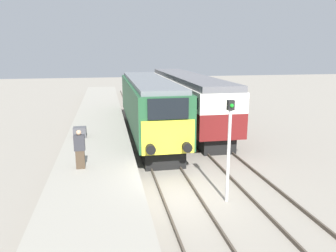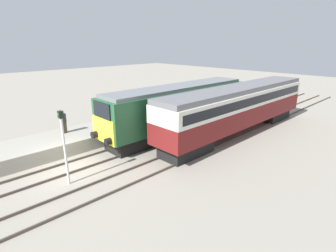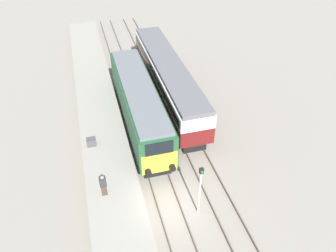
{
  "view_description": "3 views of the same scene",
  "coord_description": "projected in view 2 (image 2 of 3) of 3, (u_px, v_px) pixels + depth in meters",
  "views": [
    {
      "loc": [
        -2.71,
        -11.72,
        5.73
      ],
      "look_at": [
        0.0,
        2.6,
        2.34
      ],
      "focal_mm": 35.0,
      "sensor_mm": 36.0,
      "label": 1
    },
    {
      "loc": [
        14.16,
        -5.35,
        7.1
      ],
      "look_at": [
        1.7,
        6.6,
        1.6
      ],
      "focal_mm": 28.0,
      "sensor_mm": 36.0,
      "label": 2
    },
    {
      "loc": [
        -3.67,
        -12.87,
        17.34
      ],
      "look_at": [
        1.7,
        6.6,
        1.6
      ],
      "focal_mm": 35.0,
      "sensor_mm": 36.0,
      "label": 3
    }
  ],
  "objects": [
    {
      "name": "ground_plane",
      "position": [
        67.0,
        169.0,
        15.41
      ],
      "size": [
        120.0,
        120.0,
        0.0
      ],
      "primitive_type": "plane",
      "color": "gray"
    },
    {
      "name": "platform_left",
      "position": [
        140.0,
        123.0,
        22.82
      ],
      "size": [
        3.5,
        50.0,
        0.91
      ],
      "color": "#9E998C",
      "rests_on": "ground_plane"
    },
    {
      "name": "rails_near_track",
      "position": [
        135.0,
        146.0,
        18.69
      ],
      "size": [
        1.51,
        60.0,
        0.14
      ],
      "color": "#4C4238",
      "rests_on": "ground_plane"
    },
    {
      "name": "rails_far_track",
      "position": [
        168.0,
        161.0,
        16.35
      ],
      "size": [
        1.5,
        60.0,
        0.14
      ],
      "color": "#4C4238",
      "rests_on": "ground_plane"
    },
    {
      "name": "locomotive",
      "position": [
        179.0,
        107.0,
        21.0
      ],
      "size": [
        2.7,
        14.25,
        3.91
      ],
      "color": "black",
      "rests_on": "ground_plane"
    },
    {
      "name": "passenger_carriage",
      "position": [
        239.0,
        105.0,
        20.83
      ],
      "size": [
        2.75,
        16.77,
        3.88
      ],
      "color": "black",
      "rests_on": "ground_plane"
    },
    {
      "name": "person_on_platform",
      "position": [
        64.0,
        122.0,
        18.65
      ],
      "size": [
        0.44,
        0.26,
        1.65
      ],
      "color": "#473828",
      "rests_on": "platform_left"
    },
    {
      "name": "signal_post",
      "position": [
        64.0,
        142.0,
        13.11
      ],
      "size": [
        0.24,
        0.28,
        3.96
      ],
      "color": "silver",
      "rests_on": "ground_plane"
    },
    {
      "name": "luggage_crate",
      "position": [
        121.0,
        115.0,
        22.43
      ],
      "size": [
        0.7,
        0.56,
        0.6
      ],
      "color": "#4C4C51",
      "rests_on": "platform_left"
    }
  ]
}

